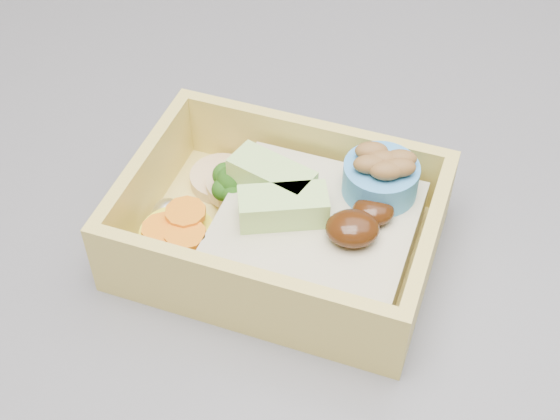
{
  "coord_description": "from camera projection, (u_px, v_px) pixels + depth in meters",
  "views": [
    {
      "loc": [
        -0.1,
        -0.49,
        1.29
      ],
      "look_at": [
        -0.1,
        -0.17,
        0.96
      ],
      "focal_mm": 50.0,
      "sensor_mm": 36.0,
      "label": 1
    }
  ],
  "objects": [
    {
      "name": "bento_box",
      "position": [
        290.0,
        224.0,
        0.47
      ],
      "size": [
        0.22,
        0.19,
        0.07
      ],
      "rotation": [
        0.0,
        0.0,
        -0.34
      ],
      "color": "#D8C059",
      "rests_on": "island"
    }
  ]
}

